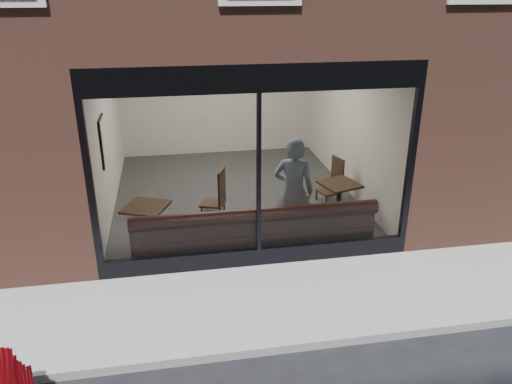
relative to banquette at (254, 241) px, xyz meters
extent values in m
plane|color=black|center=(0.00, -2.45, -0.23)|extent=(120.00, 120.00, 0.00)
cube|color=gray|center=(0.00, -1.45, -0.22)|extent=(40.00, 2.00, 0.01)
cube|color=gray|center=(0.00, -2.50, -0.17)|extent=(40.00, 0.10, 0.12)
cube|color=brown|center=(-3.75, 5.55, 1.38)|extent=(2.50, 12.00, 3.20)
cube|color=brown|center=(3.75, 5.55, 1.38)|extent=(2.50, 12.00, 3.20)
cube|color=brown|center=(0.00, 8.55, 1.38)|extent=(5.00, 6.00, 3.20)
plane|color=#2D2D30|center=(0.00, 2.55, -0.21)|extent=(6.00, 6.00, 0.00)
plane|color=white|center=(0.00, 2.55, 2.97)|extent=(6.00, 6.00, 0.00)
plane|color=silver|center=(0.00, 5.54, 1.37)|extent=(5.00, 0.00, 5.00)
plane|color=silver|center=(-2.49, 2.55, 1.37)|extent=(0.00, 6.00, 6.00)
plane|color=silver|center=(2.49, 2.55, 1.37)|extent=(0.00, 6.00, 6.00)
cube|color=black|center=(0.00, -0.40, -0.08)|extent=(5.00, 0.10, 0.30)
cube|color=black|center=(0.00, -0.40, 2.77)|extent=(5.00, 0.10, 0.40)
cube|color=black|center=(0.00, -0.40, 1.32)|extent=(0.06, 0.10, 2.50)
plane|color=white|center=(0.00, -0.43, 1.33)|extent=(4.80, 0.00, 4.80)
cube|color=#371514|center=(0.00, 0.00, 0.00)|extent=(4.00, 0.55, 0.45)
imported|color=#8CA3B5|center=(0.74, 0.33, 0.72)|extent=(0.80, 0.66, 1.89)
cube|color=#312013|center=(-1.76, 0.55, 0.52)|extent=(0.89, 0.89, 0.04)
cube|color=#312013|center=(1.80, 0.97, 0.52)|extent=(0.82, 0.82, 0.04)
cube|color=#312013|center=(-0.54, 1.65, 0.01)|extent=(0.58, 0.58, 0.04)
cube|color=#312013|center=(1.89, 1.82, 0.01)|extent=(0.50, 0.50, 0.04)
cube|color=white|center=(-2.45, 1.64, 1.38)|extent=(0.02, 0.62, 0.82)
camera|label=1|loc=(-1.27, -7.32, 3.98)|focal=35.00mm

